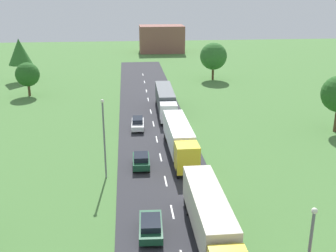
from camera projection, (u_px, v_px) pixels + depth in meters
name	position (u px, v px, depth m)	size (l,w,h in m)	color
road	(164.00, 175.00, 44.07)	(10.00, 140.00, 0.06)	#2B2B30
lane_marking_centre	(169.00, 197.00, 39.39)	(0.16, 118.70, 0.01)	white
truck_lead	(211.00, 220.00, 31.61)	(2.50, 13.96, 3.66)	yellow
truck_second	(180.00, 138.00, 48.81)	(2.64, 13.59, 3.60)	yellow
truck_third	(165.00, 100.00, 65.47)	(2.76, 14.29, 3.58)	white
car_second	(151.00, 226.00, 33.30)	(2.06, 4.43, 1.41)	#19472D
car_third	(141.00, 160.00, 45.74)	(1.91, 3.96, 1.55)	#19472D
car_fourth	(138.00, 123.00, 58.09)	(1.88, 4.49, 1.58)	white
lamppost_second	(104.00, 135.00, 42.13)	(0.36, 0.36, 8.52)	slate
tree_maple	(213.00, 56.00, 88.01)	(5.73, 5.73, 7.91)	#513823
tree_pine	(20.00, 52.00, 86.07)	(4.88, 4.88, 8.93)	#513823
tree_elm	(27.00, 75.00, 74.95)	(4.33, 4.33, 6.15)	#513823
distant_building	(162.00, 39.00, 125.97)	(13.32, 8.46, 7.97)	brown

